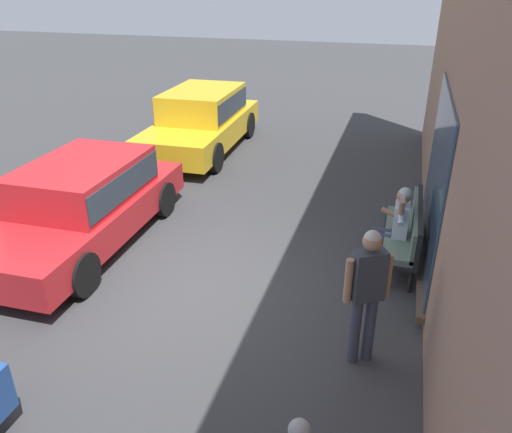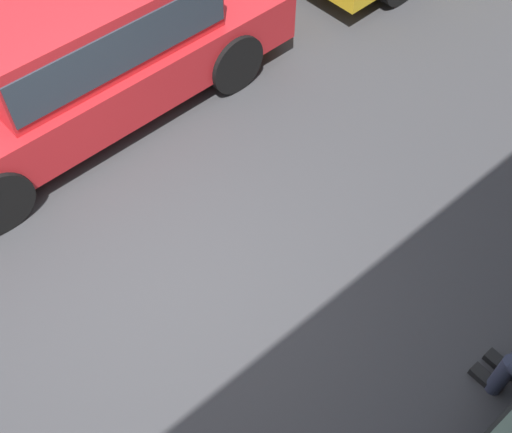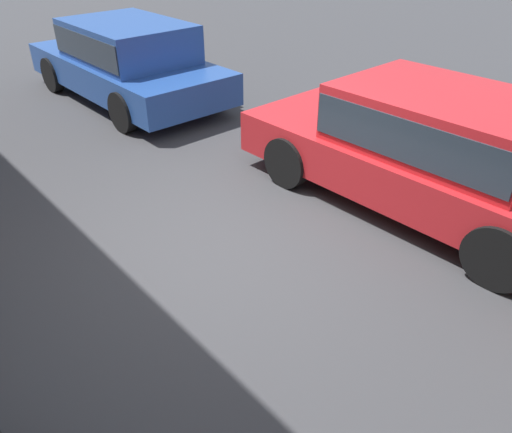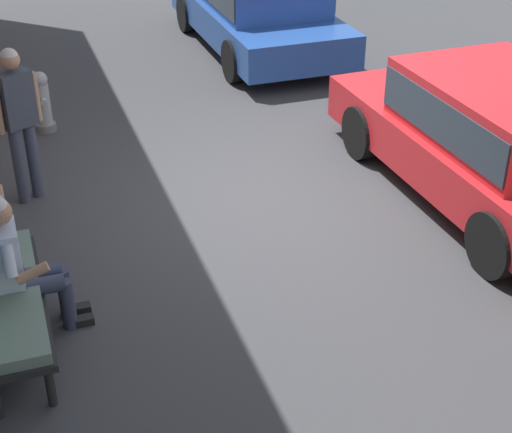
{
  "view_description": "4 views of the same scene",
  "coord_description": "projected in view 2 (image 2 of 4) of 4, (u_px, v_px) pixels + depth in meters",
  "views": [
    {
      "loc": [
        5.63,
        2.6,
        4.15
      ],
      "look_at": [
        -0.81,
        0.68,
        0.88
      ],
      "focal_mm": 35.0,
      "sensor_mm": 36.0,
      "label": 1
    },
    {
      "loc": [
        1.13,
        2.6,
        4.67
      ],
      "look_at": [
        -0.62,
        0.57,
        1.08
      ],
      "focal_mm": 45.0,
      "sensor_mm": 36.0,
      "label": 2
    },
    {
      "loc": [
        -3.42,
        2.6,
        3.08
      ],
      "look_at": [
        -0.91,
        0.39,
        0.99
      ],
      "focal_mm": 35.0,
      "sensor_mm": 36.0,
      "label": 3
    },
    {
      "loc": [
        -7.24,
        2.6,
        4.24
      ],
      "look_at": [
        -1.67,
        0.67,
        0.81
      ],
      "focal_mm": 55.0,
      "sensor_mm": 36.0,
      "label": 4
    }
  ],
  "objects": [
    {
      "name": "parked_car_mid",
      "position": [
        74.0,
        41.0,
        6.13
      ],
      "size": [
        4.42,
        1.96,
        1.4
      ],
      "color": "red",
      "rests_on": "ground_plane"
    },
    {
      "name": "ground_plane",
      "position": [
        155.0,
        292.0,
        5.36
      ],
      "size": [
        60.0,
        60.0,
        0.0
      ],
      "primitive_type": "plane",
      "color": "#38383A"
    }
  ]
}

